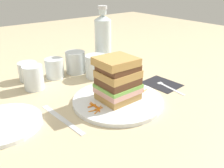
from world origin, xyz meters
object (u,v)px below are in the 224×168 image
main_plate (118,100)px  napkin_dark (162,84)px  empty_tumbler_2 (33,77)px  fork (166,85)px  juice_glass (96,67)px  empty_tumbler_0 (76,62)px  sandwich (118,79)px  side_plate (3,124)px  empty_tumbler_3 (55,68)px  water_bottle (103,41)px  empty_tumbler_1 (28,71)px  knife (63,120)px

main_plate → napkin_dark: 0.22m
main_plate → empty_tumbler_2: empty_tumbler_2 is taller
fork → empty_tumbler_2: (-0.38, 0.28, 0.04)m
empty_tumbler_2 → fork: bearing=-36.1°
fork → empty_tumbler_2: empty_tumbler_2 is taller
main_plate → juice_glass: (0.07, 0.21, 0.03)m
main_plate → empty_tumbler_0: bearing=84.8°
sandwich → fork: (0.21, -0.02, -0.08)m
sandwich → side_plate: sandwich is taller
sandwich → napkin_dark: (0.22, 0.00, -0.08)m
sandwich → empty_tumbler_3: (-0.06, 0.31, -0.04)m
empty_tumbler_3 → main_plate: bearing=-78.4°
juice_glass → napkin_dark: bearing=-54.6°
main_plate → water_bottle: size_ratio=1.10×
napkin_dark → empty_tumbler_3: bearing=132.3°
main_plate → side_plate: (-0.32, 0.09, -0.00)m
napkin_dark → juice_glass: bearing=125.4°
fork → empty_tumbler_3: 0.43m
empty_tumbler_0 → empty_tumbler_1: bearing=166.6°
fork → side_plate: side_plate is taller
water_bottle → empty_tumbler_0: size_ratio=2.95×
fork → empty_tumbler_0: bearing=119.8°
juice_glass → water_bottle: 0.13m
napkin_dark → knife: same height
main_plate → juice_glass: juice_glass is taller
empty_tumbler_0 → empty_tumbler_1: empty_tumbler_0 is taller
knife → empty_tumbler_3: 0.32m
main_plate → napkin_dark: size_ratio=2.22×
empty_tumbler_2 → water_bottle: bearing=3.6°
juice_glass → empty_tumbler_1: juice_glass is taller
juice_glass → empty_tumbler_2: juice_glass is taller
main_plate → napkin_dark: bearing=1.2°
fork → side_plate: size_ratio=0.81×
main_plate → water_bottle: bearing=61.8°
sandwich → water_bottle: 0.32m
empty_tumbler_3 → side_plate: empty_tumbler_3 is taller
empty_tumbler_1 → water_bottle: bearing=-12.8°
main_plate → fork: 0.21m
knife → empty_tumbler_3: (0.12, 0.30, 0.04)m
main_plate → water_bottle: water_bottle is taller
fork → empty_tumbler_1: 0.52m
water_bottle → empty_tumbler_0: (-0.12, 0.03, -0.07)m
fork → water_bottle: 0.32m
main_plate → sandwich: bearing=166.1°
sandwich → water_bottle: (0.15, 0.28, 0.04)m
water_bottle → empty_tumbler_0: 0.15m
juice_glass → main_plate: bearing=-107.0°
juice_glass → empty_tumbler_2: bearing=168.9°
fork → water_bottle: water_bottle is taller
empty_tumbler_2 → main_plate: bearing=-57.2°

